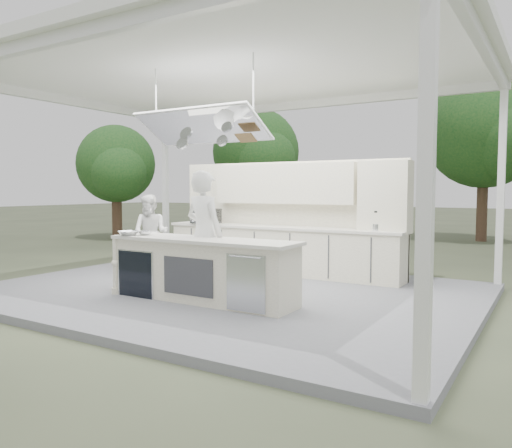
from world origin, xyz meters
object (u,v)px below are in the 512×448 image
Objects in this scene: demo_island at (201,269)px; back_counter at (280,249)px; sous_chef at (151,233)px; head_chef at (204,234)px.

demo_island and back_counter have the same top height.
back_counter is 3.21× the size of sous_chef.
sous_chef is at bearing -20.48° from head_chef.
head_chef reaches higher than demo_island.
sous_chef is (-2.52, 1.59, 0.32)m from demo_island.
demo_island is at bearing 126.53° from head_chef.
head_chef is at bearing 117.89° from demo_island.
sous_chef is at bearing -152.49° from back_counter.
sous_chef reaches higher than back_counter.
sous_chef is (-2.38, 1.33, -0.20)m from head_chef.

